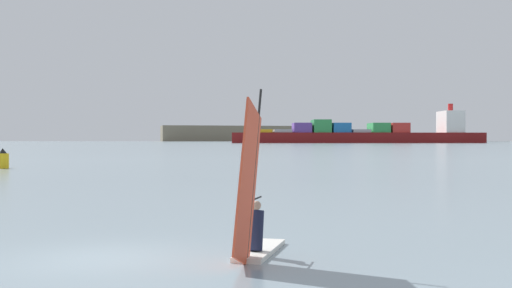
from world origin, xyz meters
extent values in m
plane|color=gray|center=(0.00, 0.00, 0.00)|extent=(4000.00, 4000.00, 0.00)
cube|color=white|center=(3.74, 0.23, 0.06)|extent=(1.65, 2.83, 0.12)
cylinder|color=black|center=(3.53, -0.33, 2.05)|extent=(0.58, 1.38, 3.88)
cube|color=#E54C2D|center=(3.32, -0.85, 1.81)|extent=(0.93, 2.31, 3.82)
cylinder|color=black|center=(3.54, -0.29, 1.36)|extent=(0.51, 1.24, 0.04)
cylinder|color=#191E38|center=(3.62, -0.09, 0.59)|extent=(0.48, 0.59, 0.99)
sphere|color=tan|center=(3.62, -0.09, 1.19)|extent=(0.22, 0.22, 0.22)
cube|color=maroon|center=(143.22, 459.52, 4.14)|extent=(203.29, 47.60, 8.29)
cube|color=silver|center=(219.42, 451.83, 17.07)|extent=(17.60, 27.04, 17.58)
cylinder|color=red|center=(219.42, 451.83, 28.86)|extent=(4.00, 4.00, 6.00)
cube|color=red|center=(176.58, 456.16, 12.19)|extent=(16.47, 26.04, 7.80)
cube|color=#2D8C47|center=(161.04, 457.73, 12.19)|extent=(16.47, 26.04, 7.80)
cube|color=#99999E|center=(145.49, 459.29, 9.59)|extent=(16.47, 26.04, 2.60)
cube|color=#1E66AD|center=(129.95, 460.86, 12.19)|extent=(16.47, 26.04, 7.80)
cube|color=#2D8C47|center=(114.41, 462.43, 13.49)|extent=(16.47, 26.04, 10.40)
cube|color=#59388C|center=(98.87, 464.00, 12.19)|extent=(16.47, 26.04, 7.80)
cube|color=#99999E|center=(83.33, 465.57, 9.59)|extent=(16.47, 26.04, 2.60)
cube|color=gold|center=(67.79, 467.14, 9.59)|extent=(16.47, 26.04, 2.60)
cube|color=#756B56|center=(261.71, 1158.98, 12.59)|extent=(648.76, 440.86, 25.18)
cylinder|color=yellow|center=(-15.04, 45.74, 0.72)|extent=(1.11, 1.11, 1.43)
cone|color=black|center=(-15.04, 45.74, 1.68)|extent=(0.78, 0.78, 0.50)
camera|label=1|loc=(1.83, -14.29, 2.76)|focal=42.33mm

